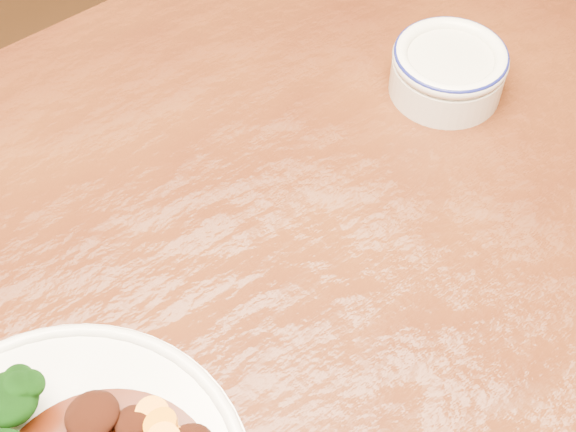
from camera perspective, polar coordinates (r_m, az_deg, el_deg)
dining_table at (r=0.80m, az=-3.61°, el=-9.16°), size 1.53×0.95×0.75m
dip_bowl at (r=0.90m, az=11.33°, el=10.22°), size 0.13×0.13×0.06m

